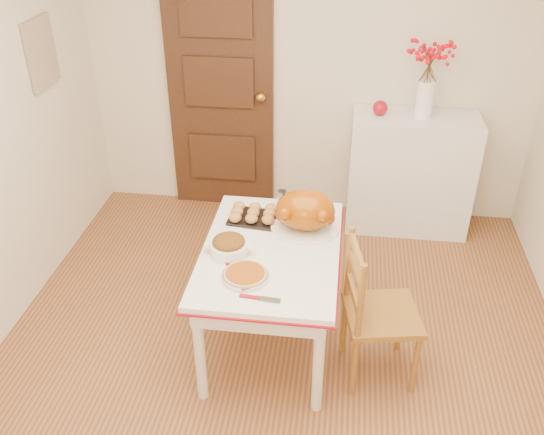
# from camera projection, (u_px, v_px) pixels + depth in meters

# --- Properties ---
(floor) EXTENTS (3.50, 4.00, 0.00)m
(floor) POSITION_uv_depth(u_px,v_px,m) (276.00, 374.00, 3.49)
(floor) COLOR brown
(floor) RESTS_ON ground
(wall_back) EXTENTS (3.50, 0.00, 2.50)m
(wall_back) POSITION_uv_depth(u_px,v_px,m) (309.00, 64.00, 4.52)
(wall_back) COLOR beige
(wall_back) RESTS_ON ground
(door_back) EXTENTS (0.85, 0.06, 2.06)m
(door_back) POSITION_uv_depth(u_px,v_px,m) (220.00, 89.00, 4.69)
(door_back) COLOR #3C2017
(door_back) RESTS_ON ground
(photo_board) EXTENTS (0.03, 0.35, 0.45)m
(photo_board) POSITION_uv_depth(u_px,v_px,m) (41.00, 53.00, 3.91)
(photo_board) COLOR tan
(photo_board) RESTS_ON ground
(sideboard) EXTENTS (0.95, 0.42, 0.95)m
(sideboard) POSITION_uv_depth(u_px,v_px,m) (410.00, 174.00, 4.65)
(sideboard) COLOR silver
(sideboard) RESTS_ON floor
(kitchen_table) EXTENTS (0.80, 1.17, 0.70)m
(kitchen_table) POSITION_uv_depth(u_px,v_px,m) (271.00, 296.00, 3.56)
(kitchen_table) COLOR white
(kitchen_table) RESTS_ON floor
(chair_oak) EXTENTS (0.47, 0.47, 0.91)m
(chair_oak) POSITION_uv_depth(u_px,v_px,m) (382.00, 311.00, 3.28)
(chair_oak) COLOR brown
(chair_oak) RESTS_ON floor
(berry_vase) EXTENTS (0.30, 0.30, 0.57)m
(berry_vase) POSITION_uv_depth(u_px,v_px,m) (427.00, 80.00, 4.25)
(berry_vase) COLOR white
(berry_vase) RESTS_ON sideboard
(apple) EXTENTS (0.11, 0.11, 0.11)m
(apple) POSITION_uv_depth(u_px,v_px,m) (380.00, 108.00, 4.40)
(apple) COLOR maroon
(apple) RESTS_ON sideboard
(turkey_platter) EXTENTS (0.49, 0.44, 0.26)m
(turkey_platter) POSITION_uv_depth(u_px,v_px,m) (305.00, 212.00, 3.47)
(turkey_platter) COLOR #9E5104
(turkey_platter) RESTS_ON kitchen_table
(pumpkin_pie) EXTENTS (0.30, 0.30, 0.05)m
(pumpkin_pie) POSITION_uv_depth(u_px,v_px,m) (245.00, 274.00, 3.13)
(pumpkin_pie) COLOR #8E4610
(pumpkin_pie) RESTS_ON kitchen_table
(stuffing_dish) EXTENTS (0.30, 0.25, 0.11)m
(stuffing_dish) POSITION_uv_depth(u_px,v_px,m) (229.00, 245.00, 3.31)
(stuffing_dish) COLOR brown
(stuffing_dish) RESTS_ON kitchen_table
(rolls_tray) EXTENTS (0.31, 0.26, 0.08)m
(rolls_tray) POSITION_uv_depth(u_px,v_px,m) (253.00, 214.00, 3.63)
(rolls_tray) COLOR #9F6834
(rolls_tray) RESTS_ON kitchen_table
(pie_server) EXTENTS (0.22, 0.08, 0.01)m
(pie_server) POSITION_uv_depth(u_px,v_px,m) (260.00, 298.00, 2.99)
(pie_server) COLOR silver
(pie_server) RESTS_ON kitchen_table
(carving_knife) EXTENTS (0.19, 0.20, 0.01)m
(carving_knife) POSITION_uv_depth(u_px,v_px,m) (231.00, 267.00, 3.21)
(carving_knife) COLOR silver
(carving_knife) RESTS_ON kitchen_table
(drinking_glass) EXTENTS (0.08, 0.08, 0.10)m
(drinking_glass) POSITION_uv_depth(u_px,v_px,m) (282.00, 198.00, 3.77)
(drinking_glass) COLOR white
(drinking_glass) RESTS_ON kitchen_table
(shaker_pair) EXTENTS (0.09, 0.06, 0.08)m
(shaker_pair) POSITION_uv_depth(u_px,v_px,m) (321.00, 210.00, 3.66)
(shaker_pair) COLOR white
(shaker_pair) RESTS_ON kitchen_table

